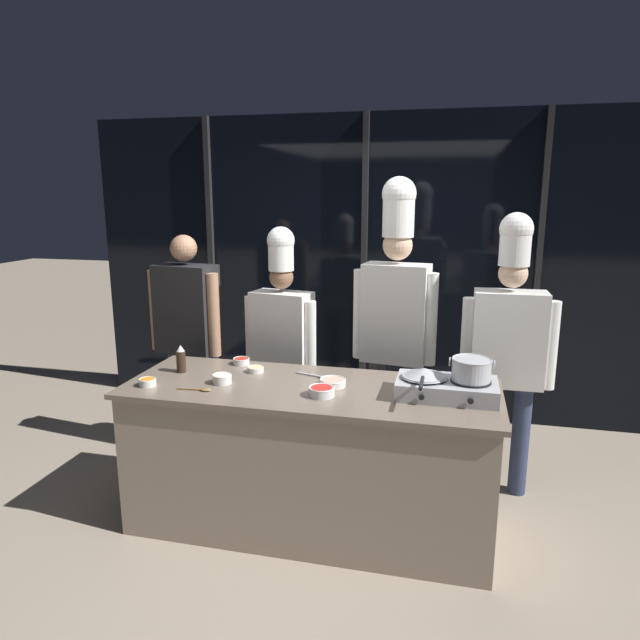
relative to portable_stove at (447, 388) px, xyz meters
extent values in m
plane|color=gray|center=(-0.79, -0.01, -0.95)|extent=(24.00, 24.00, 0.00)
cube|color=black|center=(-0.79, 1.97, 0.40)|extent=(5.21, 0.04, 2.70)
cube|color=#232326|center=(-2.26, 1.93, 0.40)|extent=(0.05, 0.05, 2.70)
cube|color=#232326|center=(-0.79, 1.93, 0.40)|extent=(0.05, 0.05, 2.70)
cube|color=#232326|center=(0.69, 1.93, 0.40)|extent=(0.05, 0.05, 2.70)
cube|color=gray|center=(-0.79, -0.01, -0.52)|extent=(2.15, 0.78, 0.87)
cube|color=#756656|center=(-0.79, -0.01, -0.07)|extent=(2.22, 0.82, 0.03)
cube|color=#B2B5BA|center=(0.00, 0.00, 0.00)|extent=(0.56, 0.32, 0.10)
cylinder|color=black|center=(-0.13, 0.00, 0.05)|extent=(0.22, 0.22, 0.01)
cylinder|color=black|center=(-0.13, -0.17, 0.00)|extent=(0.03, 0.01, 0.03)
cylinder|color=black|center=(0.13, 0.00, 0.05)|extent=(0.22, 0.22, 0.01)
cylinder|color=black|center=(0.13, -0.17, 0.00)|extent=(0.03, 0.01, 0.03)
cylinder|color=#ADAFB5|center=(-0.13, 0.00, 0.06)|extent=(0.24, 0.24, 0.01)
cone|color=#ADAFB5|center=(-0.13, 0.00, 0.08)|extent=(0.26, 0.26, 0.05)
cylinder|color=black|center=(-0.13, -0.22, 0.09)|extent=(0.02, 0.20, 0.02)
cylinder|color=#B7BABF|center=(0.13, 0.00, 0.12)|extent=(0.21, 0.21, 0.12)
torus|color=#B7BABF|center=(0.13, 0.00, 0.18)|extent=(0.22, 0.22, 0.01)
torus|color=#B7BABF|center=(0.01, 0.00, 0.16)|extent=(0.01, 0.05, 0.05)
torus|color=#B7BABF|center=(0.25, 0.00, 0.16)|extent=(0.01, 0.05, 0.05)
cylinder|color=#332319|center=(-1.66, 0.07, 0.02)|extent=(0.06, 0.06, 0.14)
cone|color=white|center=(-1.66, 0.07, 0.11)|extent=(0.05, 0.05, 0.04)
cylinder|color=white|center=(-1.35, 0.32, -0.03)|extent=(0.11, 0.11, 0.04)
torus|color=white|center=(-1.35, 0.32, -0.01)|extent=(0.11, 0.11, 0.01)
cylinder|color=#B22D1E|center=(-1.35, 0.32, -0.02)|extent=(0.09, 0.09, 0.02)
cylinder|color=white|center=(-0.69, -0.15, -0.03)|extent=(0.15, 0.15, 0.05)
torus|color=white|center=(-0.69, -0.15, 0.00)|extent=(0.15, 0.15, 0.01)
cylinder|color=red|center=(-0.69, -0.15, -0.01)|extent=(0.12, 0.12, 0.03)
cylinder|color=white|center=(-1.73, -0.22, -0.03)|extent=(0.10, 0.10, 0.04)
torus|color=white|center=(-1.73, -0.22, -0.01)|extent=(0.10, 0.10, 0.01)
cylinder|color=orange|center=(-1.73, -0.22, -0.02)|extent=(0.08, 0.08, 0.02)
cylinder|color=white|center=(-1.20, 0.18, -0.04)|extent=(0.10, 0.10, 0.03)
torus|color=white|center=(-1.20, 0.18, -0.02)|extent=(0.11, 0.11, 0.01)
cylinder|color=#E0C689|center=(-1.20, 0.18, -0.03)|extent=(0.09, 0.09, 0.02)
cylinder|color=white|center=(-0.66, 0.03, -0.03)|extent=(0.15, 0.15, 0.04)
torus|color=white|center=(-0.66, 0.03, -0.01)|extent=(0.16, 0.16, 0.01)
cylinder|color=#EAA893|center=(-0.66, 0.03, -0.02)|extent=(0.13, 0.13, 0.02)
cylinder|color=white|center=(-1.32, -0.08, -0.03)|extent=(0.12, 0.12, 0.05)
torus|color=white|center=(-1.32, -0.08, 0.00)|extent=(0.12, 0.12, 0.01)
cylinder|color=silver|center=(-1.32, -0.08, -0.01)|extent=(0.09, 0.09, 0.03)
cube|color=olive|center=(-1.46, -0.23, -0.05)|extent=(0.14, 0.02, 0.01)
ellipsoid|color=olive|center=(-1.36, -0.23, -0.04)|extent=(0.07, 0.04, 0.02)
cube|color=#B2B5BA|center=(-0.86, 0.19, -0.05)|extent=(0.17, 0.06, 0.01)
ellipsoid|color=#B2B5BA|center=(-0.74, 0.16, -0.04)|extent=(0.09, 0.07, 0.02)
cylinder|color=#2D3856|center=(-1.82, 0.73, -0.54)|extent=(0.12, 0.12, 0.83)
cylinder|color=#2D3856|center=(-2.07, 0.76, -0.54)|extent=(0.12, 0.12, 0.83)
cube|color=#232326|center=(-1.95, 0.74, 0.21)|extent=(0.48, 0.30, 0.67)
cylinder|color=#A87A5B|center=(-1.70, 0.67, 0.19)|extent=(0.09, 0.09, 0.62)
cylinder|color=#A87A5B|center=(-2.20, 0.74, 0.19)|extent=(0.09, 0.09, 0.62)
sphere|color=#A87A5B|center=(-1.95, 0.74, 0.67)|extent=(0.20, 0.20, 0.20)
cylinder|color=#2D3856|center=(-1.09, 0.75, -0.59)|extent=(0.11, 0.11, 0.73)
cylinder|color=#2D3856|center=(-1.32, 0.79, -0.59)|extent=(0.11, 0.11, 0.73)
cube|color=white|center=(-1.20, 0.77, 0.07)|extent=(0.47, 0.30, 0.59)
cylinder|color=white|center=(-0.97, 0.70, 0.05)|extent=(0.09, 0.09, 0.54)
cylinder|color=white|center=(-1.45, 0.78, 0.05)|extent=(0.09, 0.09, 0.54)
sphere|color=brown|center=(-1.20, 0.77, 0.48)|extent=(0.17, 0.17, 0.17)
cylinder|color=white|center=(-1.20, 0.77, 0.63)|extent=(0.18, 0.18, 0.21)
sphere|color=white|center=(-1.20, 0.77, 0.74)|extent=(0.20, 0.20, 0.20)
cylinder|color=#4C4C51|center=(-0.26, 0.77, -0.53)|extent=(0.12, 0.12, 0.85)
cylinder|color=#4C4C51|center=(-0.50, 0.81, -0.53)|extent=(0.12, 0.12, 0.85)
cube|color=white|center=(-0.38, 0.79, 0.25)|extent=(0.48, 0.29, 0.69)
cylinder|color=white|center=(-0.13, 0.72, 0.23)|extent=(0.09, 0.09, 0.64)
cylinder|color=white|center=(-0.63, 0.79, 0.23)|extent=(0.09, 0.09, 0.64)
sphere|color=beige|center=(-0.38, 0.79, 0.72)|extent=(0.20, 0.20, 0.20)
cylinder|color=white|center=(-0.38, 0.79, 0.92)|extent=(0.21, 0.21, 0.29)
sphere|color=white|center=(-0.38, 0.79, 1.06)|extent=(0.23, 0.23, 0.23)
cylinder|color=#2D3856|center=(0.50, 0.68, -0.57)|extent=(0.12, 0.12, 0.78)
cylinder|color=#2D3856|center=(0.25, 0.68, -0.57)|extent=(0.12, 0.12, 0.78)
cube|color=white|center=(0.37, 0.68, 0.14)|extent=(0.46, 0.24, 0.63)
cylinder|color=white|center=(0.63, 0.65, 0.12)|extent=(0.09, 0.09, 0.58)
cylinder|color=white|center=(0.12, 0.64, 0.12)|extent=(0.09, 0.09, 0.58)
sphere|color=beige|center=(0.37, 0.68, 0.57)|extent=(0.18, 0.18, 0.18)
cylinder|color=white|center=(0.37, 0.68, 0.73)|extent=(0.19, 0.19, 0.23)
sphere|color=white|center=(0.37, 0.68, 0.85)|extent=(0.21, 0.21, 0.21)
camera|label=1|loc=(0.02, -3.12, 1.08)|focal=32.00mm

